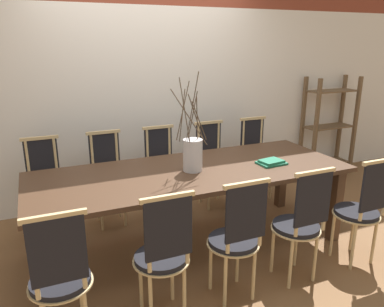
# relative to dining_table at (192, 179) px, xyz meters

# --- Properties ---
(ground_plane) EXTENTS (16.00, 16.00, 0.00)m
(ground_plane) POSITION_rel_dining_table_xyz_m (0.00, 0.00, -0.67)
(ground_plane) COLOR brown
(wall_rear) EXTENTS (12.00, 0.06, 3.20)m
(wall_rear) POSITION_rel_dining_table_xyz_m (0.00, 1.31, 0.93)
(wall_rear) COLOR white
(wall_rear) RESTS_ON ground_plane
(dining_table) EXTENTS (2.79, 1.05, 0.75)m
(dining_table) POSITION_rel_dining_table_xyz_m (0.00, 0.00, 0.00)
(dining_table) COLOR #422B1C
(dining_table) RESTS_ON ground_plane
(chair_near_leftend) EXTENTS (0.38, 0.38, 0.96)m
(chair_near_leftend) POSITION_rel_dining_table_xyz_m (-1.19, -0.80, -0.15)
(chair_near_leftend) COLOR black
(chair_near_leftend) RESTS_ON ground_plane
(chair_near_left) EXTENTS (0.38, 0.38, 0.96)m
(chair_near_left) POSITION_rel_dining_table_xyz_m (-0.55, -0.80, -0.15)
(chair_near_left) COLOR black
(chair_near_left) RESTS_ON ground_plane
(chair_near_center) EXTENTS (0.38, 0.38, 0.96)m
(chair_near_center) POSITION_rel_dining_table_xyz_m (-0.00, -0.80, -0.15)
(chair_near_center) COLOR black
(chair_near_center) RESTS_ON ground_plane
(chair_near_right) EXTENTS (0.38, 0.38, 0.96)m
(chair_near_right) POSITION_rel_dining_table_xyz_m (0.56, -0.80, -0.15)
(chair_near_right) COLOR black
(chair_near_right) RESTS_ON ground_plane
(chair_near_rightend) EXTENTS (0.38, 0.38, 0.96)m
(chair_near_rightend) POSITION_rel_dining_table_xyz_m (1.19, -0.80, -0.15)
(chair_near_rightend) COLOR black
(chair_near_rightend) RESTS_ON ground_plane
(chair_far_leftend) EXTENTS (0.38, 0.38, 0.96)m
(chair_far_leftend) POSITION_rel_dining_table_xyz_m (-1.20, 0.80, -0.15)
(chair_far_leftend) COLOR black
(chair_far_leftend) RESTS_ON ground_plane
(chair_far_left) EXTENTS (0.38, 0.38, 0.96)m
(chair_far_left) POSITION_rel_dining_table_xyz_m (-0.59, 0.80, -0.15)
(chair_far_left) COLOR black
(chair_far_left) RESTS_ON ground_plane
(chair_far_center) EXTENTS (0.38, 0.38, 0.96)m
(chair_far_center) POSITION_rel_dining_table_xyz_m (-0.01, 0.80, -0.15)
(chair_far_center) COLOR black
(chair_far_center) RESTS_ON ground_plane
(chair_far_right) EXTENTS (0.38, 0.38, 0.96)m
(chair_far_right) POSITION_rel_dining_table_xyz_m (0.60, 0.80, -0.15)
(chair_far_right) COLOR black
(chair_far_right) RESTS_ON ground_plane
(chair_far_rightend) EXTENTS (0.38, 0.38, 0.96)m
(chair_far_rightend) POSITION_rel_dining_table_xyz_m (1.18, 0.80, -0.15)
(chair_far_rightend) COLOR black
(chair_far_rightend) RESTS_ON ground_plane
(vase_centerpiece) EXTENTS (0.32, 0.35, 0.84)m
(vase_centerpiece) POSITION_rel_dining_table_xyz_m (-0.01, -0.02, 0.23)
(vase_centerpiece) COLOR silver
(vase_centerpiece) RESTS_ON dining_table
(book_stack) EXTENTS (0.26, 0.19, 0.04)m
(book_stack) POSITION_rel_dining_table_xyz_m (0.73, -0.14, 0.10)
(book_stack) COLOR #1E6B4C
(book_stack) RESTS_ON dining_table
(shelving_rack) EXTENTS (0.74, 0.32, 1.38)m
(shelving_rack) POSITION_rel_dining_table_xyz_m (2.54, 1.08, 0.01)
(shelving_rack) COLOR brown
(shelving_rack) RESTS_ON ground_plane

